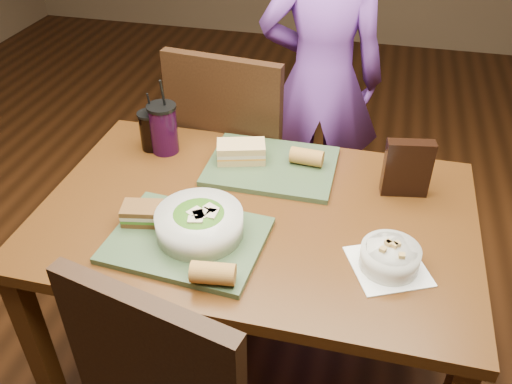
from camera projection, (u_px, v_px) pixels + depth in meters
ground at (256, 364)px, 2.07m from camera, size 6.00×6.00×0.00m
dining_table at (256, 234)px, 1.69m from camera, size 1.30×0.85×0.75m
chair_far at (233, 154)px, 2.21m from camera, size 0.50×0.50×1.04m
diner at (321, 81)px, 2.37m from camera, size 0.59×0.43×1.51m
tray_near at (187, 240)px, 1.51m from camera, size 0.44×0.35×0.02m
tray_far at (272, 166)px, 1.81m from camera, size 0.42×0.32×0.02m
salad_bowl at (199, 222)px, 1.50m from camera, size 0.24×0.24×0.08m
soup_bowl at (390, 257)px, 1.42m from camera, size 0.25×0.25×0.08m
sandwich_near at (142, 213)px, 1.55m from camera, size 0.13×0.10×0.05m
sandwich_far at (241, 152)px, 1.81m from camera, size 0.18×0.13×0.06m
baguette_near at (213, 273)px, 1.35m from camera, size 0.12×0.07×0.06m
baguette_far at (307, 157)px, 1.79m from camera, size 0.11×0.06×0.05m
cup_cola at (151, 130)px, 1.88m from camera, size 0.08×0.08×0.22m
cup_berry at (164, 128)px, 1.86m from camera, size 0.10×0.10×0.27m
chip_bag at (407, 168)px, 1.65m from camera, size 0.15×0.07×0.19m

